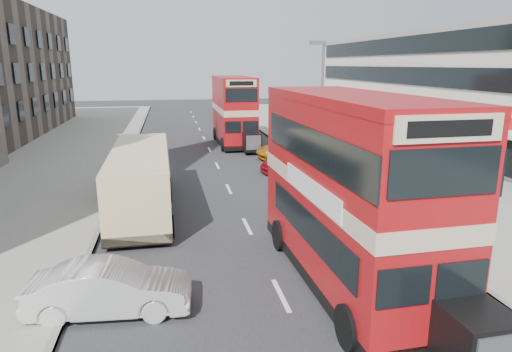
{
  "coord_description": "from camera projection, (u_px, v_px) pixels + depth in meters",
  "views": [
    {
      "loc": [
        -3.02,
        -9.83,
        6.71
      ],
      "look_at": [
        -0.05,
        5.7,
        2.78
      ],
      "focal_mm": 31.62,
      "sensor_mm": 36.0,
      "label": 1
    }
  ],
  "objects": [
    {
      "name": "ground",
      "position": [
        300.0,
        334.0,
        11.54
      ],
      "size": [
        160.0,
        160.0,
        0.0
      ],
      "primitive_type": "plane",
      "color": "#28282B",
      "rests_on": "ground"
    },
    {
      "name": "road_surface",
      "position": [
        217.0,
        166.0,
        30.6
      ],
      "size": [
        12.0,
        90.0,
        0.01
      ],
      "primitive_type": "cube",
      "color": "#28282B",
      "rests_on": "ground"
    },
    {
      "name": "pavement_right",
      "position": [
        382.0,
        158.0,
        32.77
      ],
      "size": [
        12.0,
        90.0,
        0.15
      ],
      "primitive_type": "cube",
      "color": "gray",
      "rests_on": "ground"
    },
    {
      "name": "pavement_left",
      "position": [
        28.0,
        172.0,
        28.4
      ],
      "size": [
        12.0,
        90.0,
        0.15
      ],
      "primitive_type": "cube",
      "color": "gray",
      "rests_on": "ground"
    },
    {
      "name": "kerb_left",
      "position": [
        124.0,
        168.0,
        29.47
      ],
      "size": [
        0.2,
        90.0,
        0.16
      ],
      "primitive_type": "cube",
      "color": "gray",
      "rests_on": "ground"
    },
    {
      "name": "kerb_right",
      "position": [
        304.0,
        161.0,
        31.69
      ],
      "size": [
        0.2,
        90.0,
        0.16
      ],
      "primitive_type": "cube",
      "color": "gray",
      "rests_on": "ground"
    },
    {
      "name": "commercial_row",
      "position": [
        469.0,
        91.0,
        35.01
      ],
      "size": [
        9.9,
        46.2,
        9.3
      ],
      "color": "beige",
      "rests_on": "ground"
    },
    {
      "name": "street_lamp",
      "position": [
        321.0,
        95.0,
        28.73
      ],
      "size": [
        1.0,
        0.2,
        8.12
      ],
      "color": "slate",
      "rests_on": "ground"
    },
    {
      "name": "bus_main",
      "position": [
        350.0,
        190.0,
        13.64
      ],
      "size": [
        3.14,
        10.36,
        5.69
      ],
      "rotation": [
        0.0,
        0.0,
        3.18
      ],
      "color": "black",
      "rests_on": "ground"
    },
    {
      "name": "bus_second",
      "position": [
        234.0,
        110.0,
        38.25
      ],
      "size": [
        2.78,
        10.0,
        5.51
      ],
      "rotation": [
        0.0,
        0.0,
        3.14
      ],
      "color": "black",
      "rests_on": "ground"
    },
    {
      "name": "coach",
      "position": [
        141.0,
        177.0,
        21.0
      ],
      "size": [
        2.78,
        10.15,
        2.68
      ],
      "rotation": [
        0.0,
        0.0,
        0.02
      ],
      "color": "black",
      "rests_on": "ground"
    },
    {
      "name": "car_left_front",
      "position": [
        110.0,
        289.0,
        12.35
      ],
      "size": [
        4.49,
        1.87,
        1.45
      ],
      "primitive_type": "imported",
      "rotation": [
        0.0,
        0.0,
        1.49
      ],
      "color": "silver",
      "rests_on": "ground"
    },
    {
      "name": "car_right_a",
      "position": [
        298.0,
        161.0,
        28.64
      ],
      "size": [
        4.94,
        2.06,
        1.43
      ],
      "primitive_type": "imported",
      "rotation": [
        0.0,
        0.0,
        -1.56
      ],
      "color": "maroon",
      "rests_on": "ground"
    },
    {
      "name": "car_right_b",
      "position": [
        290.0,
        149.0,
        32.77
      ],
      "size": [
        5.22,
        2.94,
        1.38
      ],
      "primitive_type": "imported",
      "rotation": [
        0.0,
        0.0,
        -1.43
      ],
      "color": "#BE7613",
      "rests_on": "ground"
    },
    {
      "name": "pedestrian_near",
      "position": [
        367.0,
        162.0,
        27.09
      ],
      "size": [
        0.71,
        0.56,
        1.7
      ],
      "primitive_type": "imported",
      "rotation": [
        0.0,
        0.0,
        3.39
      ],
      "color": "gray",
      "rests_on": "pavement_right"
    },
    {
      "name": "cyclist",
      "position": [
        283.0,
        153.0,
        31.26
      ],
      "size": [
        0.62,
        1.55,
        2.04
      ],
      "rotation": [
        0.0,
        0.0,
        0.01
      ],
      "color": "gray",
      "rests_on": "ground"
    }
  ]
}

